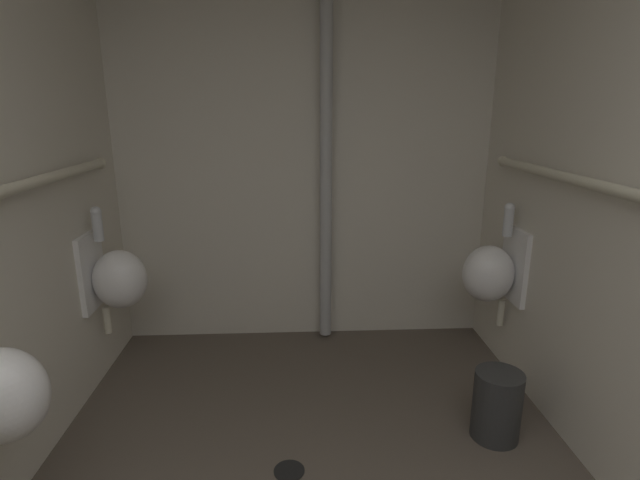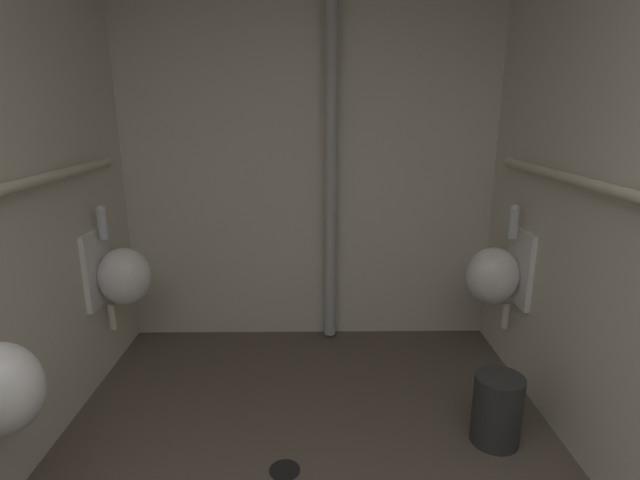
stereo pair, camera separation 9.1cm
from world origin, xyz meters
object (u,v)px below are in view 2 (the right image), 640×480
urinal_right_mid (497,274)px  standpipe_back_wall (331,151)px  urinal_left_far (121,275)px  waste_bin (497,409)px  floor_drain (285,470)px

urinal_right_mid → standpipe_back_wall: (-0.95, 0.50, 0.67)m
urinal_left_far → urinal_right_mid: same height
standpipe_back_wall → waste_bin: standpipe_back_wall is taller
floor_drain → urinal_right_mid: bearing=34.5°
urinal_left_far → standpipe_back_wall: size_ratio=0.29×
waste_bin → floor_drain: bearing=-169.3°
urinal_right_mid → floor_drain: urinal_right_mid is taller
floor_drain → waste_bin: waste_bin is taller
urinal_right_mid → standpipe_back_wall: bearing=152.2°
floor_drain → waste_bin: (1.02, 0.19, 0.17)m
urinal_right_mid → standpipe_back_wall: standpipe_back_wall is taller
urinal_right_mid → floor_drain: 1.59m
urinal_right_mid → urinal_left_far: bearing=179.6°
urinal_left_far → urinal_right_mid: (2.19, -0.01, 0.00)m
waste_bin → urinal_left_far: bearing=162.1°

